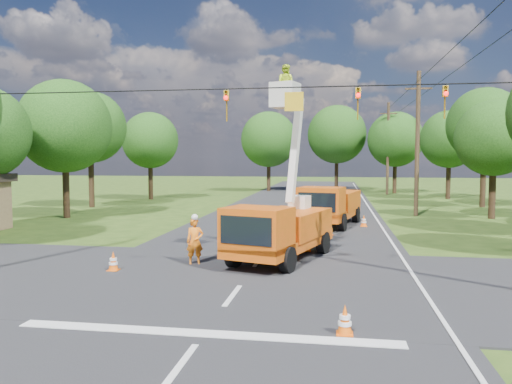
% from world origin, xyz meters
% --- Properties ---
extents(ground, '(140.00, 140.00, 0.00)m').
position_xyz_m(ground, '(0.00, 20.00, 0.00)').
color(ground, '#2A4514').
rests_on(ground, ground).
extents(road_main, '(12.00, 100.00, 0.06)m').
position_xyz_m(road_main, '(0.00, 20.00, 0.00)').
color(road_main, black).
rests_on(road_main, ground).
extents(road_cross, '(56.00, 10.00, 0.07)m').
position_xyz_m(road_cross, '(0.00, 2.00, 0.00)').
color(road_cross, black).
rests_on(road_cross, ground).
extents(stop_bar, '(9.00, 0.45, 0.02)m').
position_xyz_m(stop_bar, '(0.00, -3.20, 0.00)').
color(stop_bar, silver).
rests_on(stop_bar, ground).
extents(edge_line, '(0.12, 90.00, 0.02)m').
position_xyz_m(edge_line, '(5.60, 20.00, 0.00)').
color(edge_line, silver).
rests_on(edge_line, ground).
extents(bucket_truck, '(3.96, 6.54, 7.71)m').
position_xyz_m(bucket_truck, '(0.79, 5.26, 1.61)').
color(bucket_truck, '#E1500F').
rests_on(bucket_truck, ground).
extents(second_truck, '(3.73, 6.85, 2.43)m').
position_xyz_m(second_truck, '(2.60, 15.55, 1.27)').
color(second_truck, '#E1500F').
rests_on(second_truck, ground).
extents(ground_worker, '(0.77, 0.66, 1.78)m').
position_xyz_m(ground_worker, '(-2.32, 4.10, 0.89)').
color(ground_worker, orange).
rests_on(ground_worker, ground).
extents(distant_car, '(3.10, 4.74, 1.50)m').
position_xyz_m(distant_car, '(2.19, 26.99, 0.75)').
color(distant_car, black).
rests_on(distant_car, ground).
extents(traffic_cone_0, '(0.38, 0.38, 0.71)m').
position_xyz_m(traffic_cone_0, '(3.18, -2.69, 0.36)').
color(traffic_cone_0, '#F45E0C').
rests_on(traffic_cone_0, ground).
extents(traffic_cone_1, '(0.38, 0.38, 0.71)m').
position_xyz_m(traffic_cone_1, '(1.73, 7.33, 0.36)').
color(traffic_cone_1, '#F45E0C').
rests_on(traffic_cone_1, ground).
extents(traffic_cone_2, '(0.38, 0.38, 0.71)m').
position_xyz_m(traffic_cone_2, '(2.64, 11.91, 0.36)').
color(traffic_cone_2, '#F45E0C').
rests_on(traffic_cone_2, ground).
extents(traffic_cone_3, '(0.38, 0.38, 0.71)m').
position_xyz_m(traffic_cone_3, '(-4.89, 2.54, 0.36)').
color(traffic_cone_3, '#F45E0C').
rests_on(traffic_cone_3, ground).
extents(traffic_cone_6, '(0.38, 0.38, 0.71)m').
position_xyz_m(traffic_cone_6, '(4.58, 15.57, 0.36)').
color(traffic_cone_6, '#F45E0C').
rests_on(traffic_cone_6, ground).
extents(pole_right_mid, '(1.80, 0.30, 10.00)m').
position_xyz_m(pole_right_mid, '(8.50, 22.00, 5.11)').
color(pole_right_mid, '#4C3823').
rests_on(pole_right_mid, ground).
extents(pole_right_far, '(1.80, 0.30, 10.00)m').
position_xyz_m(pole_right_far, '(8.50, 42.00, 5.11)').
color(pole_right_far, '#4C3823').
rests_on(pole_right_far, ground).
extents(signal_span, '(18.00, 0.29, 1.07)m').
position_xyz_m(signal_span, '(2.23, 1.99, 5.88)').
color(signal_span, black).
rests_on(signal_span, ground).
extents(tree_left_d, '(6.20, 6.20, 9.24)m').
position_xyz_m(tree_left_d, '(-15.00, 17.00, 6.12)').
color(tree_left_d, '#382616').
rests_on(tree_left_d, ground).
extents(tree_left_e, '(5.80, 5.80, 9.41)m').
position_xyz_m(tree_left_e, '(-16.80, 24.00, 6.49)').
color(tree_left_e, '#382616').
rests_on(tree_left_e, ground).
extents(tree_left_f, '(5.40, 5.40, 8.40)m').
position_xyz_m(tree_left_f, '(-14.80, 32.00, 5.69)').
color(tree_left_f, '#382616').
rests_on(tree_left_f, ground).
extents(tree_right_c, '(5.00, 5.00, 7.83)m').
position_xyz_m(tree_right_c, '(13.20, 21.00, 5.31)').
color(tree_right_c, '#382616').
rests_on(tree_right_c, ground).
extents(tree_right_d, '(6.00, 6.00, 9.70)m').
position_xyz_m(tree_right_d, '(14.80, 29.00, 6.68)').
color(tree_right_d, '#382616').
rests_on(tree_right_d, ground).
extents(tree_right_e, '(5.60, 5.60, 8.63)m').
position_xyz_m(tree_right_e, '(13.80, 37.00, 5.81)').
color(tree_right_e, '#382616').
rests_on(tree_right_e, ground).
extents(tree_far_a, '(6.60, 6.60, 9.50)m').
position_xyz_m(tree_far_a, '(-5.00, 45.00, 6.19)').
color(tree_far_a, '#382616').
rests_on(tree_far_a, ground).
extents(tree_far_b, '(7.00, 7.00, 10.32)m').
position_xyz_m(tree_far_b, '(3.00, 47.00, 6.81)').
color(tree_far_b, '#382616').
rests_on(tree_far_b, ground).
extents(tree_far_c, '(6.20, 6.20, 9.18)m').
position_xyz_m(tree_far_c, '(9.50, 44.00, 6.06)').
color(tree_far_c, '#382616').
rests_on(tree_far_c, ground).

